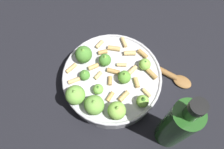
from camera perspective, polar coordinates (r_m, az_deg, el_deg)
ground_plane at (r=0.64m, az=0.00°, el=-2.41°), size 2.40×2.40×0.00m
cooking_pan at (r=0.61m, az=-0.35°, el=-1.46°), size 0.26×0.26×0.11m
olive_oil_bottle at (r=0.52m, az=15.78°, el=-11.99°), size 0.06×0.06×0.24m
wooden_spoon at (r=0.67m, az=10.52°, el=1.83°), size 0.25×0.08×0.02m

